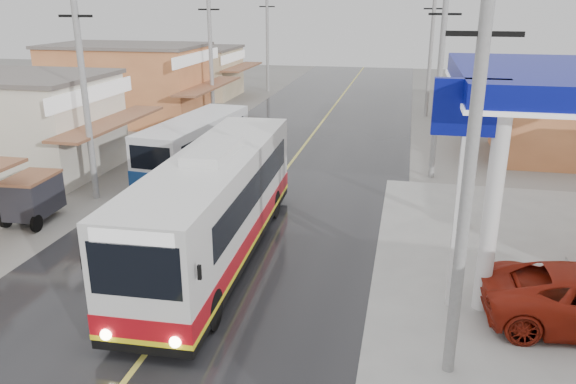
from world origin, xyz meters
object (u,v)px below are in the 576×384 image
Objects in this scene: cyclist at (181,175)px; tricycle_near at (32,196)px; coach_bus at (217,205)px; second_bus at (196,146)px.

tricycle_near is at bearing -121.28° from cyclist.
second_bus is (-3.94, 8.34, -0.34)m from coach_bus.
second_bus is 2.32m from cyclist.
coach_bus is at bearing -59.23° from second_bus.
second_bus is at bearing 57.43° from tricycle_near.
cyclist is at bearing 119.92° from coach_bus.
cyclist is (0.11, -2.18, -0.78)m from second_bus.
coach_bus reaches higher than second_bus.
cyclist reaches higher than tricycle_near.
coach_bus is at bearing -13.75° from tricycle_near.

